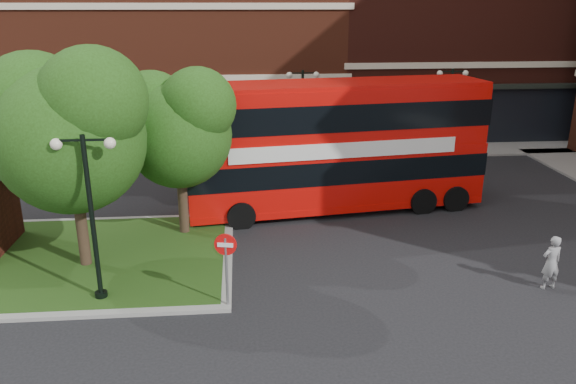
{
  "coord_description": "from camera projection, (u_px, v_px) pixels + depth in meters",
  "views": [
    {
      "loc": [
        -1.3,
        -14.8,
        8.34
      ],
      "look_at": [
        0.31,
        3.8,
        2.0
      ],
      "focal_mm": 35.0,
      "sensor_mm": 36.0,
      "label": 1
    }
  ],
  "objects": [
    {
      "name": "ground",
      "position": [
        289.0,
        296.0,
        16.75
      ],
      "size": [
        120.0,
        120.0,
        0.0
      ],
      "primitive_type": "plane",
      "color": "black",
      "rests_on": "ground"
    },
    {
      "name": "pavement_far",
      "position": [
        264.0,
        153.0,
        32.3
      ],
      "size": [
        44.0,
        3.0,
        0.12
      ],
      "primitive_type": "cube",
      "color": "slate",
      "rests_on": "ground"
    },
    {
      "name": "terrace_far_left",
      "position": [
        134.0,
        24.0,
        36.49
      ],
      "size": [
        26.0,
        12.0,
        14.0
      ],
      "primitive_type": "cube",
      "color": "#612717",
      "rests_on": "ground"
    },
    {
      "name": "terrace_far_right",
      "position": [
        464.0,
        7.0,
        37.96
      ],
      "size": [
        18.0,
        12.0,
        16.0
      ],
      "primitive_type": "cube",
      "color": "#471911",
      "rests_on": "ground"
    },
    {
      "name": "traffic_island",
      "position": [
        45.0,
        261.0,
        18.91
      ],
      "size": [
        12.6,
        7.6,
        0.15
      ],
      "color": "gray",
      "rests_on": "ground"
    },
    {
      "name": "tree_island_west",
      "position": [
        66.0,
        124.0,
        17.1
      ],
      "size": [
        5.4,
        4.71,
        7.21
      ],
      "color": "#2D2116",
      "rests_on": "ground"
    },
    {
      "name": "tree_island_east",
      "position": [
        176.0,
        124.0,
        19.87
      ],
      "size": [
        4.46,
        3.9,
        6.29
      ],
      "color": "#2D2116",
      "rests_on": "ground"
    },
    {
      "name": "lamp_island",
      "position": [
        91.0,
        211.0,
        15.59
      ],
      "size": [
        1.72,
        0.36,
        5.0
      ],
      "color": "black",
      "rests_on": "ground"
    },
    {
      "name": "lamp_far_left",
      "position": [
        302.0,
        112.0,
        29.69
      ],
      "size": [
        1.72,
        0.36,
        5.0
      ],
      "color": "black",
      "rests_on": "ground"
    },
    {
      "name": "lamp_far_right",
      "position": [
        449.0,
        109.0,
        30.34
      ],
      "size": [
        1.72,
        0.36,
        5.0
      ],
      "color": "black",
      "rests_on": "ground"
    },
    {
      "name": "bus",
      "position": [
        336.0,
        138.0,
        22.97
      ],
      "size": [
        12.5,
        4.39,
        4.67
      ],
      "rotation": [
        0.0,
        0.0,
        0.13
      ],
      "color": "red",
      "rests_on": "ground"
    },
    {
      "name": "woman",
      "position": [
        551.0,
        262.0,
        16.96
      ],
      "size": [
        0.69,
        0.5,
        1.73
      ],
      "primitive_type": "imported",
      "rotation": [
        0.0,
        0.0,
        3.29
      ],
      "color": "gray",
      "rests_on": "ground"
    },
    {
      "name": "car_silver",
      "position": [
        239.0,
        145.0,
        31.36
      ],
      "size": [
        4.33,
        1.74,
        1.48
      ],
      "primitive_type": "imported",
      "rotation": [
        0.0,
        0.0,
        1.57
      ],
      "color": "silver",
      "rests_on": "ground"
    },
    {
      "name": "car_white",
      "position": [
        332.0,
        150.0,
        30.51
      ],
      "size": [
        4.22,
        1.52,
        1.38
      ],
      "primitive_type": "imported",
      "rotation": [
        0.0,
        0.0,
        1.56
      ],
      "color": "silver",
      "rests_on": "ground"
    },
    {
      "name": "no_entry_sign",
      "position": [
        226.0,
        256.0,
        15.61
      ],
      "size": [
        0.63,
        0.17,
        2.3
      ],
      "rotation": [
        0.0,
        0.0,
        -0.19
      ],
      "color": "slate",
      "rests_on": "ground"
    }
  ]
}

